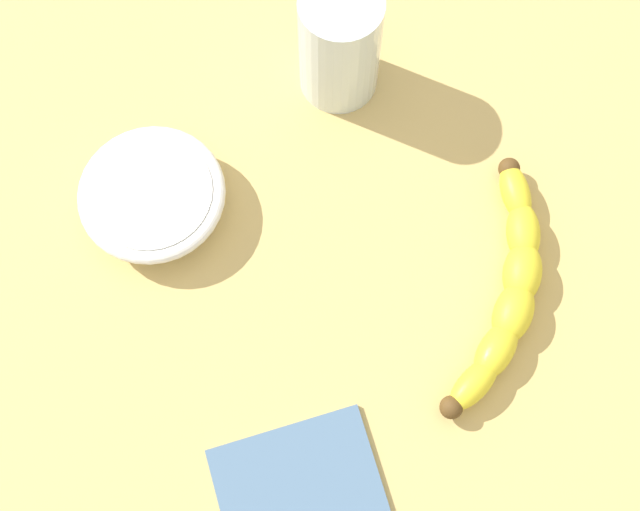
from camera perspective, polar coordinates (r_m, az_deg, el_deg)
wooden_tabletop at (r=78.81cm, az=5.05°, el=0.08°), size 120.00×120.00×3.00cm
banana at (r=75.92cm, az=12.03°, el=-2.19°), size 16.51×18.71×3.29cm
smoothie_glass at (r=78.96cm, az=1.28°, el=13.37°), size 7.19×7.19×12.15cm
ceramic_bowl at (r=77.76cm, az=-10.70°, el=3.70°), size 12.69×12.69×3.60cm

